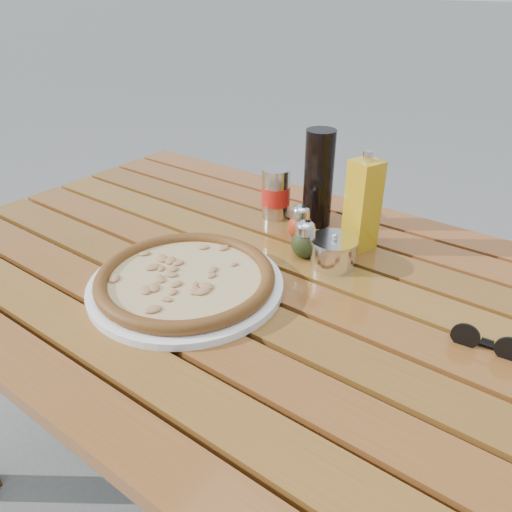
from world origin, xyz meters
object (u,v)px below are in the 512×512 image
Objects in this scene: pizza at (186,278)px; soda_can at (276,194)px; sunglasses at (487,343)px; plate at (186,285)px; pepper_shaker at (300,223)px; table at (250,305)px; parmesan_tin at (333,252)px; oregano_shaker at (305,240)px; olive_oil_cruet at (363,205)px; dark_bottle at (318,179)px.

soda_can is at bearing 97.54° from pizza.
sunglasses is (0.49, 0.15, -0.01)m from pizza.
plate is 0.30m from pepper_shaker.
parmesan_tin is at bearing 48.09° from table.
parmesan_tin is (0.06, 0.01, -0.01)m from oregano_shaker.
plate is at bearing -116.57° from pizza.
olive_oil_cruet reaches higher than soda_can.
table is at bearing -112.19° from oregano_shaker.
parmesan_tin is 0.89× the size of sunglasses.
pepper_shaker is 0.68× the size of soda_can.
pizza is 3.27× the size of sunglasses.
olive_oil_cruet is (0.12, 0.05, 0.06)m from pepper_shaker.
dark_bottle is 0.51m from sunglasses.
soda_can is (-0.16, 0.13, 0.02)m from oregano_shaker.
pepper_shaker is at bearing 153.68° from parmesan_tin.
olive_oil_cruet is at bearing -4.57° from soda_can.
dark_bottle reaches higher than olive_oil_cruet.
table is at bearing 60.51° from plate.
dark_bottle is 1.05× the size of olive_oil_cruet.
table is 0.17m from oregano_shaker.
pizza is 4.38× the size of pepper_shaker.
sunglasses is at bearing -21.21° from soda_can.
pepper_shaker is at bearing 89.82° from table.
plate is 1.00× the size of pizza.
pizza is at bearing -115.82° from oregano_shaker.
plate is 4.39× the size of pepper_shaker.
dark_bottle reaches higher than pizza.
parmesan_tin is (-0.01, -0.10, -0.07)m from olive_oil_cruet.
pepper_shaker reaches higher than plate.
table is 0.16m from pizza.
pepper_shaker is 0.39× the size of olive_oil_cruet.
soda_can is 0.23m from olive_oil_cruet.
dark_bottle reaches higher than oregano_shaker.
olive_oil_cruet is (0.23, -0.02, 0.04)m from soda_can.
plate is 3.00× the size of soda_can.
oregano_shaker is (0.11, 0.23, 0.02)m from pizza.
parmesan_tin is at bearing 4.54° from oregano_shaker.
olive_oil_cruet is (0.18, 0.34, 0.07)m from pizza.
sunglasses is at bearing -18.54° from pepper_shaker.
soda_can is at bearing 175.43° from olive_oil_cruet.
parmesan_tin is (0.18, 0.24, 0.01)m from pizza.
parmesan_tin is at bearing 53.47° from pizza.
pizza is at bearing -102.32° from pepper_shaker.
table is 0.31m from olive_oil_cruet.
oregano_shaker is at bearing -175.46° from parmesan_tin.
pizza is 0.39m from olive_oil_cruet.
soda_can is at bearing 151.50° from parmesan_tin.
pizza is at bearing -119.49° from table.
soda_can is 0.58m from sunglasses.
oregano_shaker is at bearing 64.18° from plate.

